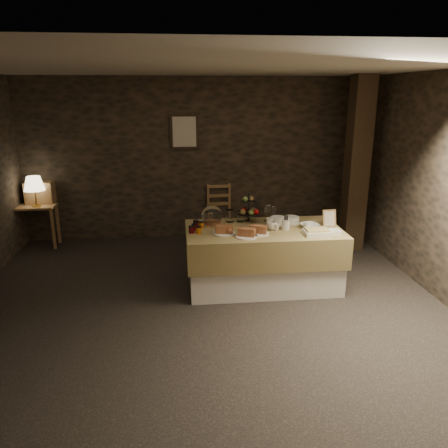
{
  "coord_description": "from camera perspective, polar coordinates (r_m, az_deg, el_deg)",
  "views": [
    {
      "loc": [
        -0.26,
        -4.63,
        2.35
      ],
      "look_at": [
        0.25,
        0.2,
        0.88
      ],
      "focal_mm": 35.0,
      "sensor_mm": 36.0,
      "label": 1
    }
  ],
  "objects": [
    {
      "name": "cup_b",
      "position": [
        5.3,
        6.83,
        -0.38
      ],
      "size": [
        0.1,
        0.1,
        0.08
      ],
      "primitive_type": "imported",
      "rotation": [
        0.0,
        0.0,
        0.06
      ],
      "color": "white",
      "rests_on": "buffet_table"
    },
    {
      "name": "wine_rack",
      "position": [
        7.49,
        -22.91,
        3.83
      ],
      "size": [
        0.42,
        0.26,
        0.34
      ],
      "primitive_type": "cube",
      "color": "brown",
      "rests_on": "console_table"
    },
    {
      "name": "jam_jars",
      "position": [
        5.27,
        -3.64,
        -0.46
      ],
      "size": [
        0.18,
        0.32,
        0.07
      ],
      "color": "#52070E",
      "rests_on": "buffet_table"
    },
    {
      "name": "fruit_stand",
      "position": [
        5.61,
        3.28,
        1.76
      ],
      "size": [
        0.27,
        0.27,
        0.38
      ],
      "rotation": [
        0.0,
        0.0,
        -0.12
      ],
      "color": "black",
      "rests_on": "buffet_table"
    },
    {
      "name": "plate_stack_b",
      "position": [
        5.62,
        8.78,
        0.53
      ],
      "size": [
        0.2,
        0.2,
        0.08
      ],
      "primitive_type": "cylinder",
      "color": "white",
      "rests_on": "buffet_table"
    },
    {
      "name": "cake_dome",
      "position": [
        5.49,
        -1.57,
        1.0
      ],
      "size": [
        0.26,
        0.26,
        0.26
      ],
      "color": "brown",
      "rests_on": "buffet_table"
    },
    {
      "name": "plate_stack_a",
      "position": [
        5.53,
        7.03,
        0.42
      ],
      "size": [
        0.19,
        0.19,
        0.1
      ],
      "primitive_type": "cylinder",
      "color": "white",
      "rests_on": "buffet_table"
    },
    {
      "name": "storage_jar_b",
      "position": [
        5.62,
        2.16,
        1.02
      ],
      "size": [
        0.09,
        0.09,
        0.14
      ],
      "primitive_type": "cylinder",
      "color": "white",
      "rests_on": "buffet_table"
    },
    {
      "name": "timber_column",
      "position": [
        6.86,
        16.96,
        7.29
      ],
      "size": [
        0.3,
        0.3,
        2.6
      ],
      "primitive_type": "cube",
      "color": "black",
      "rests_on": "ground_plane"
    },
    {
      "name": "cup_a",
      "position": [
        5.32,
        6.29,
        -0.24
      ],
      "size": [
        0.16,
        0.16,
        0.1
      ],
      "primitive_type": "imported",
      "rotation": [
        0.0,
        0.0,
        -0.37
      ],
      "color": "white",
      "rests_on": "buffet_table"
    },
    {
      "name": "mug_d",
      "position": [
        5.39,
        10.75,
        -0.26
      ],
      "size": [
        0.08,
        0.08,
        0.09
      ],
      "primitive_type": "cylinder",
      "color": "white",
      "rests_on": "buffet_table"
    },
    {
      "name": "menu_frame",
      "position": [
        5.61,
        13.59,
        0.72
      ],
      "size": [
        0.17,
        0.08,
        0.22
      ],
      "primitive_type": "cube",
      "rotation": [
        -0.24,
        0.0,
        0.04
      ],
      "color": "brown",
      "rests_on": "buffet_table"
    },
    {
      "name": "bread_platter_left",
      "position": [
        5.13,
        0.01,
        -0.89
      ],
      "size": [
        0.26,
        0.26,
        0.11
      ],
      "color": "white",
      "rests_on": "buffet_table"
    },
    {
      "name": "square_dish",
      "position": [
        5.32,
        14.22,
        -0.95
      ],
      "size": [
        0.14,
        0.14,
        0.04
      ],
      "primitive_type": "cube",
      "color": "white",
      "rests_on": "buffet_table"
    },
    {
      "name": "ground_plane",
      "position": [
        5.2,
        -2.51,
        -10.09
      ],
      "size": [
        5.5,
        5.0,
        0.01
      ],
      "primitive_type": "cube",
      "color": "black",
      "rests_on": "ground"
    },
    {
      "name": "room_shell",
      "position": [
        4.7,
        -2.76,
        7.15
      ],
      "size": [
        5.52,
        5.02,
        2.6
      ],
      "color": "black",
      "rests_on": "ground"
    },
    {
      "name": "framed_picture",
      "position": [
        7.12,
        -5.21,
        11.92
      ],
      "size": [
        0.45,
        0.04,
        0.55
      ],
      "color": "#2E2116",
      "rests_on": "room_shell"
    },
    {
      "name": "buffet_table",
      "position": [
        5.47,
        5.11,
        -3.79
      ],
      "size": [
        1.9,
        1.01,
        0.75
      ],
      "color": "white",
      "rests_on": "ground_plane"
    },
    {
      "name": "tart_dish",
      "position": [
        5.22,
        12.04,
        -1.02
      ],
      "size": [
        0.3,
        0.22,
        0.07
      ],
      "color": "white",
      "rests_on": "buffet_table"
    },
    {
      "name": "console_table",
      "position": [
        7.41,
        -23.4,
        1.23
      ],
      "size": [
        0.62,
        0.36,
        0.67
      ],
      "color": "brown",
      "rests_on": "ground_plane"
    },
    {
      "name": "bread_platter_right",
      "position": [
        5.14,
        4.47,
        -0.9
      ],
      "size": [
        0.26,
        0.26,
        0.11
      ],
      "color": "white",
      "rests_on": "buffet_table"
    },
    {
      "name": "chair",
      "position": [
        7.27,
        -0.54,
        1.22
      ],
      "size": [
        0.43,
        0.42,
        0.7
      ],
      "rotation": [
        0.0,
        0.0,
        0.04
      ],
      "color": "brown",
      "rests_on": "ground_plane"
    },
    {
      "name": "storage_jar_a",
      "position": [
        5.6,
        0.77,
        1.08
      ],
      "size": [
        0.1,
        0.1,
        0.16
      ],
      "primitive_type": "cylinder",
      "color": "white",
      "rests_on": "buffet_table"
    },
    {
      "name": "bread_platter_center",
      "position": [
        5.03,
        2.93,
        -1.28
      ],
      "size": [
        0.26,
        0.26,
        0.11
      ],
      "color": "white",
      "rests_on": "buffet_table"
    },
    {
      "name": "bowl",
      "position": [
        5.47,
        11.1,
        -0.23
      ],
      "size": [
        0.28,
        0.28,
        0.05
      ],
      "primitive_type": "imported",
      "rotation": [
        0.0,
        0.0,
        0.32
      ],
      "color": "white",
      "rests_on": "buffet_table"
    },
    {
      "name": "table_lamp",
      "position": [
        7.24,
        -23.58,
        4.83
      ],
      "size": [
        0.31,
        0.31,
        0.47
      ],
      "color": "gold",
      "rests_on": "console_table"
    },
    {
      "name": "mug_c",
      "position": [
        5.47,
        5.98,
        0.25
      ],
      "size": [
        0.09,
        0.09,
        0.09
      ],
      "primitive_type": "cylinder",
      "color": "white",
      "rests_on": "buffet_table"
    },
    {
      "name": "cutlery_holder",
      "position": [
        5.34,
        8.08,
        -0.11
      ],
      "size": [
        0.1,
        0.1,
        0.12
      ],
      "primitive_type": "cylinder",
      "color": "white",
      "rests_on": "buffet_table"
    }
  ]
}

